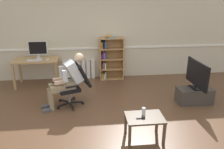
{
  "coord_description": "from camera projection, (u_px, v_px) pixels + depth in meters",
  "views": [
    {
      "loc": [
        -0.37,
        -3.94,
        2.44
      ],
      "look_at": [
        0.15,
        0.85,
        0.7
      ],
      "focal_mm": 35.89,
      "sensor_mm": 36.0,
      "label": 1
    }
  ],
  "objects": [
    {
      "name": "ground_plane",
      "position": [
        109.0,
        121.0,
        4.55
      ],
      "size": [
        18.0,
        18.0,
        0.0
      ],
      "primitive_type": "plane",
      "color": "brown"
    },
    {
      "name": "spare_remote",
      "position": [
        141.0,
        118.0,
        3.8
      ],
      "size": [
        0.15,
        0.04,
        0.02
      ],
      "primitive_type": "cube",
      "rotation": [
        0.0,
        0.0,
        4.65
      ],
      "color": "black",
      "rests_on": "coffee_table"
    },
    {
      "name": "computer_mouse",
      "position": [
        48.0,
        59.0,
        6.04
      ],
      "size": [
        0.06,
        0.1,
        0.03
      ],
      "primitive_type": "cube",
      "color": "white",
      "rests_on": "computer_desk"
    },
    {
      "name": "tv_screen",
      "position": [
        197.0,
        75.0,
        5.1
      ],
      "size": [
        0.21,
        0.94,
        0.65
      ],
      "rotation": [
        0.0,
        0.0,
        1.61
      ],
      "color": "black",
      "rests_on": "tv_stand"
    },
    {
      "name": "back_wall",
      "position": [
        100.0,
        33.0,
        6.57
      ],
      "size": [
        12.0,
        0.13,
        2.7
      ],
      "color": "beige",
      "rests_on": "ground_plane"
    },
    {
      "name": "person_seated",
      "position": [
        67.0,
        79.0,
        4.99
      ],
      "size": [
        1.01,
        0.6,
        1.21
      ],
      "rotation": [
        0.0,
        0.0,
        -1.25
      ],
      "color": "#937F60",
      "rests_on": "ground_plane"
    },
    {
      "name": "computer_desk",
      "position": [
        36.0,
        63.0,
        6.16
      ],
      "size": [
        1.2,
        0.67,
        0.76
      ],
      "color": "tan",
      "rests_on": "ground_plane"
    },
    {
      "name": "imac_monitor",
      "position": [
        38.0,
        49.0,
        6.11
      ],
      "size": [
        0.5,
        0.14,
        0.48
      ],
      "color": "silver",
      "rests_on": "computer_desk"
    },
    {
      "name": "office_chair",
      "position": [
        75.0,
        83.0,
        5.1
      ],
      "size": [
        0.82,
        0.68,
        0.97
      ],
      "rotation": [
        0.0,
        0.0,
        -1.25
      ],
      "color": "black",
      "rests_on": "ground_plane"
    },
    {
      "name": "tv_stand",
      "position": [
        194.0,
        95.0,
        5.28
      ],
      "size": [
        0.81,
        0.39,
        0.37
      ],
      "color": "#3D3833",
      "rests_on": "ground_plane"
    },
    {
      "name": "coffee_table",
      "position": [
        145.0,
        120.0,
        3.89
      ],
      "size": [
        0.65,
        0.47,
        0.44
      ],
      "color": "#4C3D2D",
      "rests_on": "ground_plane"
    },
    {
      "name": "radiator",
      "position": [
        79.0,
        69.0,
        6.76
      ],
      "size": [
        0.96,
        0.08,
        0.59
      ],
      "color": "white",
      "rests_on": "ground_plane"
    },
    {
      "name": "drinking_glass",
      "position": [
        144.0,
        111.0,
        3.9
      ],
      "size": [
        0.06,
        0.06,
        0.14
      ],
      "primitive_type": "cylinder",
      "color": "silver",
      "rests_on": "coffee_table"
    },
    {
      "name": "keyboard",
      "position": [
        35.0,
        60.0,
        5.99
      ],
      "size": [
        0.4,
        0.12,
        0.02
      ],
      "primitive_type": "cube",
      "color": "silver",
      "rests_on": "computer_desk"
    },
    {
      "name": "bookshelf",
      "position": [
        110.0,
        58.0,
        6.65
      ],
      "size": [
        0.71,
        0.29,
        1.33
      ],
      "color": "#AD7F4C",
      "rests_on": "ground_plane"
    }
  ]
}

